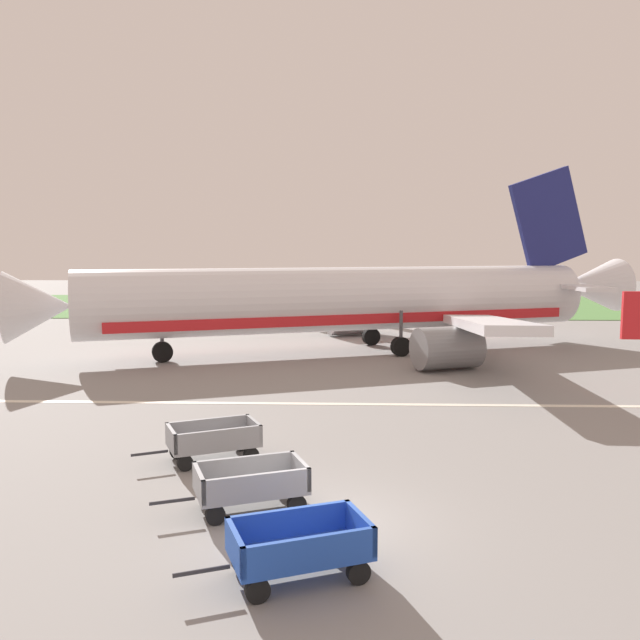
% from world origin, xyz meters
% --- Properties ---
extents(ground_plane, '(220.00, 220.00, 0.00)m').
position_xyz_m(ground_plane, '(0.00, 0.00, 0.00)').
color(ground_plane, gray).
extents(grass_strip, '(220.00, 28.00, 0.06)m').
position_xyz_m(grass_strip, '(0.00, 55.36, 0.03)').
color(grass_strip, '#518442').
rests_on(grass_strip, ground).
extents(apron_stripe, '(120.00, 0.36, 0.01)m').
position_xyz_m(apron_stripe, '(0.00, 11.02, 0.01)').
color(apron_stripe, silver).
rests_on(apron_stripe, ground).
extents(airplane, '(36.48, 29.69, 11.34)m').
position_xyz_m(airplane, '(1.62, 24.06, 3.05)').
color(airplane, silver).
rests_on(airplane, ground).
extents(baggage_cart_nearest, '(3.57, 2.22, 1.07)m').
position_xyz_m(baggage_cart_nearest, '(-0.36, -2.37, 0.60)').
color(baggage_cart_nearest, '#234CB2').
rests_on(baggage_cart_nearest, ground).
extents(baggage_cart_second_in_row, '(3.58, 2.21, 1.07)m').
position_xyz_m(baggage_cart_second_in_row, '(-1.70, 0.72, 0.60)').
color(baggage_cart_second_in_row, gray).
rests_on(baggage_cart_second_in_row, ground).
extents(baggage_cart_third_in_row, '(3.53, 2.32, 1.07)m').
position_xyz_m(baggage_cart_third_in_row, '(-3.26, 4.16, 0.60)').
color(baggage_cart_third_in_row, gray).
rests_on(baggage_cart_third_in_row, ground).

